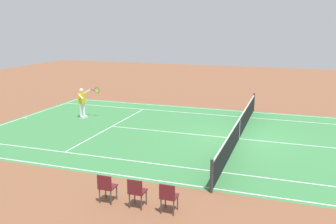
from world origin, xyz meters
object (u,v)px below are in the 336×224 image
object	(u,v)px
tennis_player_near	(83,101)
spectator_chair_0	(168,196)
spectator_chair_1	(137,191)
spectator_chair_2	(106,186)
tennis_net	(239,128)
tennis_ball	(235,128)

from	to	relation	value
tennis_player_near	spectator_chair_0	world-z (taller)	tennis_player_near
spectator_chair_1	spectator_chair_2	bearing A→B (deg)	0.00
tennis_net	tennis_player_near	size ratio (longest dim) A/B	6.89
tennis_net	tennis_ball	size ratio (longest dim) A/B	177.27
spectator_chair_0	spectator_chair_1	size ratio (longest dim) A/B	1.00
tennis_net	spectator_chair_1	size ratio (longest dim) A/B	13.30
tennis_net	tennis_player_near	distance (m)	8.81
tennis_net	spectator_chair_2	xyz separation A→B (m)	(2.71, 7.42, 0.03)
tennis_net	spectator_chair_2	distance (m)	7.90
tennis_player_near	tennis_ball	bearing A→B (deg)	-176.76
spectator_chair_0	spectator_chair_1	distance (m)	0.94
tennis_ball	spectator_chair_1	world-z (taller)	spectator_chair_1
tennis_net	spectator_chair_0	bearing A→B (deg)	83.60
tennis_player_near	spectator_chair_2	bearing A→B (deg)	125.24
tennis_ball	spectator_chair_0	size ratio (longest dim) A/B	0.08
tennis_ball	spectator_chair_2	xyz separation A→B (m)	(2.28, 9.00, 0.49)
spectator_chair_2	spectator_chair_1	bearing A→B (deg)	180.00
tennis_net	spectator_chair_1	world-z (taller)	tennis_net
tennis_ball	spectator_chair_0	world-z (taller)	spectator_chair_0
tennis_net	spectator_chair_2	bearing A→B (deg)	69.94
spectator_chair_2	spectator_chair_0	bearing A→B (deg)	180.00
tennis_player_near	spectator_chair_0	size ratio (longest dim) A/B	1.93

